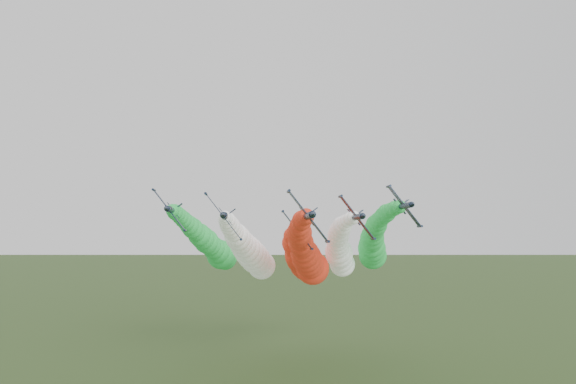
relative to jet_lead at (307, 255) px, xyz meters
name	(u,v)px	position (x,y,z in m)	size (l,w,h in m)	color
jet_lead	(307,255)	(0.00, 0.00, 0.00)	(15.11, 68.78, 18.61)	black
jet_inner_left	(250,252)	(-12.51, 8.16, 0.55)	(14.63, 68.29, 18.12)	black
jet_inner_right	(340,250)	(9.54, 12.38, 0.72)	(14.48, 68.14, 17.97)	black
jet_outer_left	(210,245)	(-22.34, 20.05, 2.01)	(14.36, 68.02, 17.85)	black
jet_outer_right	(374,243)	(19.39, 18.49, 2.52)	(14.95, 68.61, 18.45)	black
jet_trail	(299,257)	(0.86, 26.51, -1.38)	(14.54, 68.20, 18.04)	black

